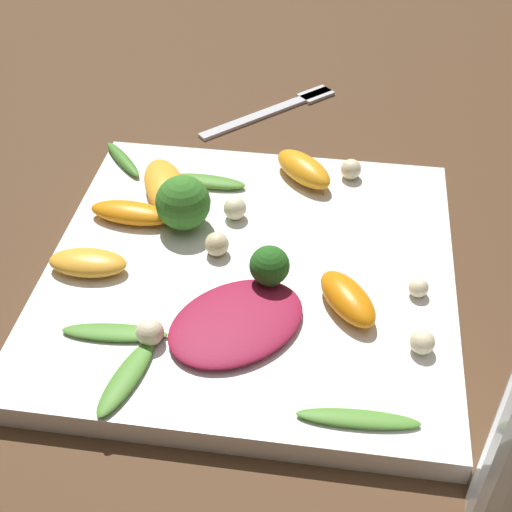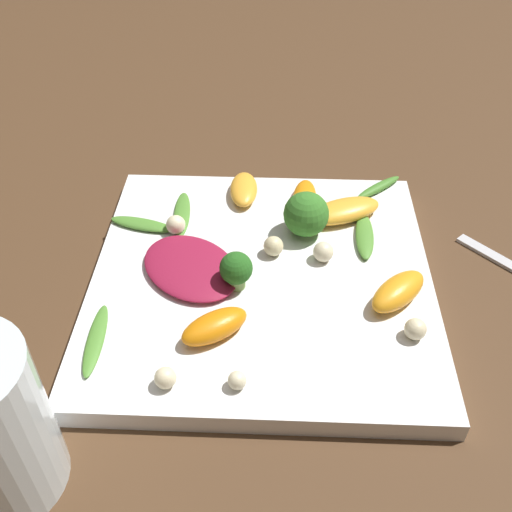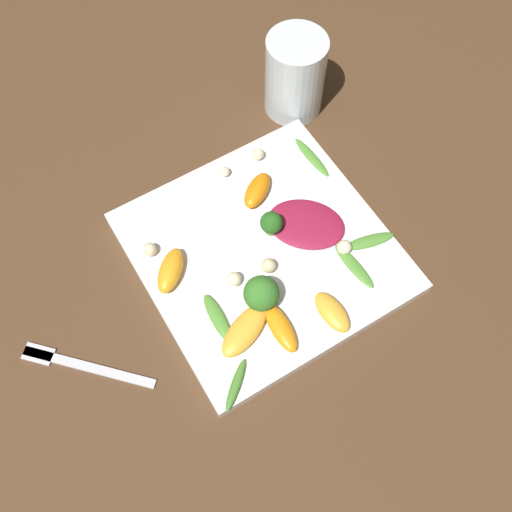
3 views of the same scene
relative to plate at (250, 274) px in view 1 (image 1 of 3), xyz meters
The scene contains 22 objects.
ground_plane 0.01m from the plate, ahead, with size 2.40×2.40×0.00m, color #4C331E.
plate is the anchor object (origin of this frame).
fork 0.26m from the plate, ahead, with size 0.12×0.13×0.01m.
radicchio_leaf_0 0.06m from the plate, behind, with size 0.12×0.12×0.01m.
orange_segment_0 0.12m from the plate, 14.01° to the right, with size 0.06×0.06×0.02m.
orange_segment_1 0.11m from the plate, 47.12° to the left, with size 0.08×0.06×0.02m.
orange_segment_2 0.08m from the plate, 115.68° to the right, with size 0.06×0.05×0.02m.
orange_segment_3 0.12m from the plate, 100.97° to the left, with size 0.03×0.06×0.02m.
orange_segment_4 0.11m from the plate, 68.90° to the left, with size 0.03×0.07×0.02m.
broccoli_floret_0 0.04m from the plate, 141.82° to the right, with size 0.03×0.03×0.04m.
broccoli_floret_1 0.08m from the plate, 56.09° to the left, with size 0.04×0.04×0.04m.
arugula_sprig_0 0.18m from the plate, 48.25° to the left, with size 0.05×0.05×0.01m.
arugula_sprig_1 0.13m from the plate, 152.67° to the left, with size 0.07×0.03×0.01m.
arugula_sprig_2 0.11m from the plate, 135.87° to the left, with size 0.02×0.07×0.01m.
arugula_sprig_3 0.15m from the plate, 146.74° to the right, with size 0.02×0.07×0.01m.
arugula_sprig_4 0.11m from the plate, 28.46° to the left, with size 0.02×0.07×0.01m.
macadamia_nut_0 0.14m from the plate, 29.06° to the right, with size 0.02×0.02×0.02m.
macadamia_nut_1 0.03m from the plate, 70.44° to the left, with size 0.02×0.02×0.02m.
macadamia_nut_2 0.12m from the plate, 96.58° to the right, with size 0.01×0.01×0.01m.
macadamia_nut_3 0.10m from the plate, 147.24° to the left, with size 0.02×0.02×0.02m.
macadamia_nut_4 0.14m from the plate, 118.45° to the right, with size 0.02×0.02×0.02m.
macadamia_nut_5 0.06m from the plate, 20.58° to the left, with size 0.02×0.02×0.02m.
Camera 1 is at (-0.38, -0.06, 0.37)m, focal length 50.00 mm.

